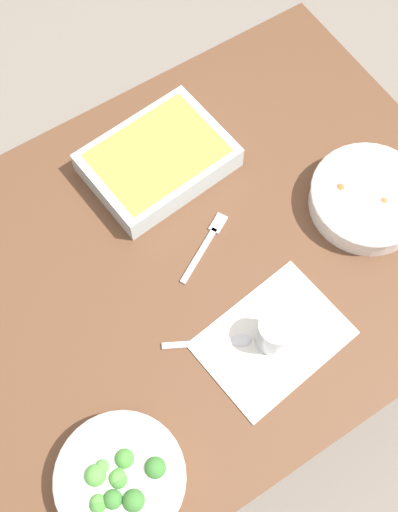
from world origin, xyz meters
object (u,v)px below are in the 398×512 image
(drink_cup, at_px, (275,333))
(fork_on_table, at_px, (207,243))
(stew_bowl, at_px, (368,198))
(spoon_by_broccoli, at_px, (106,462))
(baking_dish, at_px, (158,159))
(broccoli_bowl, at_px, (120,479))
(spoon_by_stew, at_px, (353,217))
(spoon_spare, at_px, (220,342))

(drink_cup, bearing_deg, fork_on_table, -90.96)
(stew_bowl, height_order, spoon_by_broccoli, stew_bowl)
(spoon_by_broccoli, bearing_deg, baking_dish, -130.02)
(broccoli_bowl, height_order, spoon_by_broccoli, broccoli_bowl)
(baking_dish, height_order, drink_cup, drink_cup)
(baking_dish, relative_size, spoon_by_stew, 1.84)
(drink_cup, distance_m, spoon_spare, 0.11)
(broccoli_bowl, xyz_separation_m, drink_cup, (-0.38, -0.07, 0.01))
(stew_bowl, xyz_separation_m, drink_cup, (0.34, 0.14, 0.01))
(spoon_by_broccoli, relative_size, fork_on_table, 1.07)
(spoon_by_stew, distance_m, fork_on_table, 0.32)
(spoon_spare, bearing_deg, spoon_by_broccoli, 14.20)
(spoon_by_stew, bearing_deg, fork_on_table, -22.11)
(spoon_by_broccoli, distance_m, spoon_spare, 0.31)
(baking_dish, xyz_separation_m, fork_on_table, (0.01, 0.21, -0.03))
(broccoli_bowl, bearing_deg, fork_on_table, -140.90)
(baking_dish, height_order, fork_on_table, baking_dish)
(broccoli_bowl, relative_size, spoon_spare, 1.43)
(baking_dish, distance_m, spoon_by_stew, 0.44)
(drink_cup, xyz_separation_m, spoon_by_stew, (-0.30, -0.12, -0.03))
(broccoli_bowl, height_order, baking_dish, broccoli_bowl)
(spoon_by_stew, xyz_separation_m, fork_on_table, (0.29, -0.12, -0.00))
(broccoli_bowl, relative_size, drink_cup, 2.73)
(broccoli_bowl, xyz_separation_m, baking_dish, (-0.40, -0.52, 0.00))
(baking_dish, distance_m, spoon_by_broccoli, 0.63)
(drink_cup, distance_m, fork_on_table, 0.25)
(broccoli_bowl, height_order, spoon_by_stew, broccoli_bowl)
(broccoli_bowl, distance_m, fork_on_table, 0.50)
(stew_bowl, distance_m, broccoli_bowl, 0.75)
(broccoli_bowl, bearing_deg, spoon_spare, -157.74)
(drink_cup, xyz_separation_m, spoon_by_broccoli, (0.39, 0.02, -0.03))
(broccoli_bowl, relative_size, fork_on_table, 1.41)
(spoon_by_broccoli, bearing_deg, spoon_spare, -165.80)
(stew_bowl, bearing_deg, spoon_by_broccoli, 12.43)
(stew_bowl, distance_m, baking_dish, 0.46)
(stew_bowl, distance_m, spoon_by_stew, 0.05)
(spoon_by_stew, bearing_deg, broccoli_bowl, 15.82)
(baking_dish, bearing_deg, spoon_spare, 75.05)
(spoon_by_broccoli, height_order, fork_on_table, spoon_by_broccoli)
(spoon_by_stew, bearing_deg, spoon_spare, 10.78)
(drink_cup, relative_size, fork_on_table, 0.52)
(broccoli_bowl, height_order, spoon_spare, broccoli_bowl)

